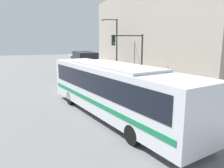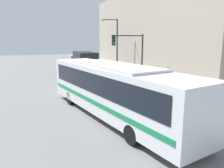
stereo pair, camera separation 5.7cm
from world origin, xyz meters
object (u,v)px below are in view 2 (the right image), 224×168
object	(u,v)px
city_bus	(113,87)
pedestrian_near_corner	(129,68)
parking_meter	(134,73)
traffic_light_pole	(131,50)
fire_hydrant	(164,88)
street_lamp	(115,42)
delivery_truck	(84,62)

from	to	relation	value
city_bus	pedestrian_near_corner	world-z (taller)	city_bus
city_bus	parking_meter	world-z (taller)	city_bus
traffic_light_pole	fire_hydrant	bearing A→B (deg)	-76.60
city_bus	traffic_light_pole	world-z (taller)	traffic_light_pole
fire_hydrant	street_lamp	xyz separation A→B (m)	(-0.04, 11.68, 3.68)
fire_hydrant	street_lamp	world-z (taller)	street_lamp
parking_meter	traffic_light_pole	bearing A→B (deg)	-125.69
city_bus	pedestrian_near_corner	xyz separation A→B (m)	(6.85, 13.30, -0.81)
street_lamp	pedestrian_near_corner	world-z (taller)	street_lamp
delivery_truck	city_bus	bearing A→B (deg)	-96.34
traffic_light_pole	street_lamp	distance (m)	7.47
fire_hydrant	pedestrian_near_corner	bearing A→B (deg)	83.37
traffic_light_pole	street_lamp	world-z (taller)	street_lamp
parking_meter	pedestrian_near_corner	size ratio (longest dim) A/B	0.74
delivery_truck	street_lamp	size ratio (longest dim) A/B	1.09
pedestrian_near_corner	street_lamp	bearing A→B (deg)	119.74
traffic_light_pole	parking_meter	distance (m)	3.09
pedestrian_near_corner	city_bus	bearing A→B (deg)	-117.27
delivery_truck	street_lamp	xyz separation A→B (m)	(3.81, -1.59, 2.63)
fire_hydrant	traffic_light_pole	xyz separation A→B (m)	(-1.03, 4.31, 2.95)
delivery_truck	parking_meter	bearing A→B (deg)	-62.88
traffic_light_pole	pedestrian_near_corner	distance (m)	6.28
fire_hydrant	pedestrian_near_corner	world-z (taller)	pedestrian_near_corner
parking_meter	street_lamp	bearing A→B (deg)	90.40
city_bus	street_lamp	size ratio (longest dim) A/B	1.81
traffic_light_pole	pedestrian_near_corner	world-z (taller)	traffic_light_pole
fire_hydrant	parking_meter	world-z (taller)	parking_meter
city_bus	traffic_light_pole	bearing A→B (deg)	46.49
city_bus	fire_hydrant	distance (m)	6.90
delivery_truck	street_lamp	bearing A→B (deg)	-22.62
delivery_truck	parking_meter	world-z (taller)	delivery_truck
city_bus	parking_meter	distance (m)	11.04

